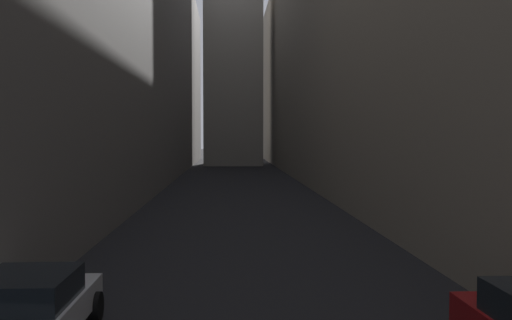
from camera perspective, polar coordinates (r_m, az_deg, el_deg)
The scene contains 4 objects.
ground_plane at distance 46.28m, azimuth -1.91°, elevation -2.56°, with size 264.00×264.00×0.00m, color black.
building_block_left at distance 49.82m, azimuth -14.71°, elevation 11.68°, with size 10.53×108.00×24.21m, color slate.
building_block_right at distance 50.20m, azimuth 11.00°, elevation 11.94°, with size 11.05×108.00×24.72m, color gray.
parked_car_left_second at distance 11.96m, azimuth -21.49°, elevation -13.48°, with size 2.01×4.32×1.42m.
Camera 1 is at (-0.66, 1.90, 3.97)m, focal length 40.58 mm.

